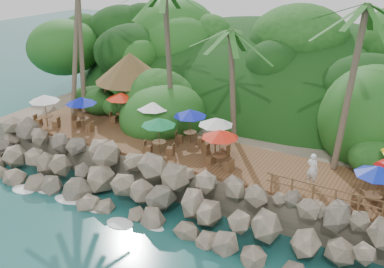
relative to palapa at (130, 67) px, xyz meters
The scene contains 11 objects.
ground 13.99m from the palapa, 52.32° to the right, with size 140.00×140.00×0.00m, color #19514F.
land_base 10.87m from the palapa, 37.24° to the left, with size 32.00×25.20×2.10m, color gray.
jungle_hill 16.56m from the palapa, 59.88° to the left, with size 44.80×28.00×15.40m, color #143811.
seawall 12.14m from the palapa, 46.07° to the right, with size 29.00×4.00×2.30m, color gray, non-canonical shape.
terrace 9.50m from the palapa, 27.66° to the right, with size 26.00×5.00×0.20m, color brown.
jungle_foliage 10.88m from the palapa, 32.28° to the left, with size 44.00×16.00×12.00m, color #143811, non-canonical shape.
foam_line 13.77m from the palapa, 51.48° to the right, with size 25.20×0.80×0.06m.
palapa is the anchor object (origin of this frame).
dining_clusters 9.54m from the palapa, 26.72° to the right, with size 24.98×5.35×2.33m.
railing 18.67m from the palapa, 20.40° to the right, with size 7.20×0.10×1.00m.
waiter 16.50m from the palapa, 16.85° to the right, with size 0.66×0.44×1.82m, color white.
Camera 1 is at (13.40, -16.81, 14.19)m, focal length 43.07 mm.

